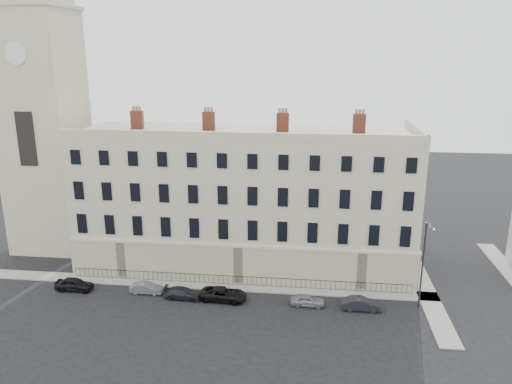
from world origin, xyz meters
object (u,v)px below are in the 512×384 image
(car_a, at_px, (74,284))
(streetlamp, at_px, (423,262))
(car_d, at_px, (224,294))
(car_c, at_px, (183,293))
(car_e, at_px, (307,300))
(car_f, at_px, (361,304))
(car_b, at_px, (147,288))

(car_a, relative_size, streetlamp, 0.45)
(car_a, xyz_separation_m, car_d, (15.35, -0.33, -0.03))
(car_c, xyz_separation_m, streetlamp, (22.56, 0.74, 4.14))
(car_d, bearing_deg, car_e, -87.97)
(car_f, bearing_deg, car_d, 88.39)
(car_b, relative_size, car_f, 0.90)
(streetlamp, bearing_deg, car_b, -166.95)
(car_f, distance_m, streetlamp, 6.88)
(car_a, distance_m, car_b, 7.46)
(car_d, bearing_deg, car_f, -88.51)
(car_c, bearing_deg, car_e, -88.07)
(car_b, height_order, streetlamp, streetlamp)
(car_a, relative_size, car_e, 1.17)
(car_a, bearing_deg, car_d, -90.04)
(car_b, relative_size, car_d, 0.73)
(car_a, bearing_deg, car_e, -89.99)
(streetlamp, bearing_deg, car_a, -166.64)
(car_b, bearing_deg, car_c, -99.81)
(car_c, bearing_deg, car_b, 82.74)
(car_e, bearing_deg, car_c, 90.37)
(car_c, height_order, car_f, car_f)
(car_c, height_order, car_e, car_e)
(car_b, distance_m, car_e, 16.00)
(streetlamp, bearing_deg, car_c, -165.27)
(car_a, bearing_deg, car_c, -91.00)
(car_c, xyz_separation_m, car_e, (12.09, -0.05, 0.00))
(car_a, height_order, car_c, car_a)
(car_c, relative_size, streetlamp, 0.45)
(car_b, relative_size, car_e, 1.01)
(car_b, height_order, car_e, car_e)
(streetlamp, bearing_deg, car_d, -165.19)
(car_a, bearing_deg, car_b, -87.18)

